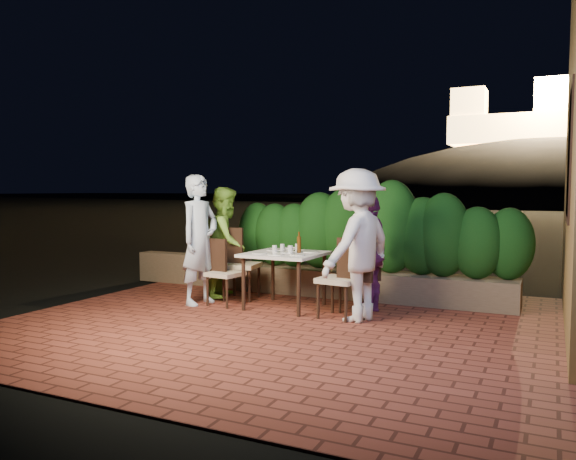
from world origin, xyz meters
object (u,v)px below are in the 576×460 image
Objects in this scene: dining_table at (285,280)px; diner_white at (357,245)px; chair_left_back at (241,264)px; diner_purple at (371,254)px; parapet_lamp at (229,252)px; bowl at (290,249)px; diner_green at (226,242)px; chair_left_front at (225,272)px; beer_bottle at (299,242)px; diner_blue at (200,240)px; chair_right_front at (339,278)px; chair_right_back at (352,279)px.

dining_table is 0.53× the size of diner_white.
dining_table is 0.94× the size of chair_left_back.
diner_purple is 10.93× the size of parapet_lamp.
dining_table is 1.27m from diner_white.
diner_purple is at bearing -18.02° from parapet_lamp.
diner_green reaches higher than bowl.
diner_purple is 2.82m from parapet_lamp.
chair_left_front is 0.48m from chair_left_back.
chair_left_back is 1.09m from parapet_lamp.
diner_purple is (0.95, 0.16, -0.13)m from beer_bottle.
diner_white is (1.16, -0.55, 0.15)m from bowl.
chair_left_front is 0.60× the size of diner_purple.
diner_blue is 0.98× the size of diner_white.
beer_bottle is 0.17× the size of diner_green.
diner_purple is at bearing -164.60° from diner_white.
dining_table is 0.64× the size of diner_purple.
chair_left_back reaches higher than beer_bottle.
chair_left_back is 1.04× the size of chair_right_front.
bowl is 1.26m from diner_blue.
chair_right_front is 0.61× the size of diner_green.
beer_bottle is 0.86m from chair_right_back.
diner_purple is (1.17, -0.04, -0.01)m from bowl.
chair_left_back reaches higher than chair_left_front.
diner_green is at bearing -61.17° from parapet_lamp.
dining_table is 0.89m from chair_left_back.
dining_table is at bearing -79.73° from bowl.
diner_blue is (-1.14, -0.54, 0.13)m from bowl.
diner_green reaches higher than diner_purple.
diner_green is (-2.01, 0.61, 0.32)m from chair_right_front.
chair_left_back is 1.98m from diner_purple.
chair_left_back is at bearing 161.64° from dining_table.
diner_white is (1.95, -0.56, 0.40)m from chair_left_back.
parapet_lamp is at bearing 12.28° from diner_green.
diner_green is (-1.14, 0.35, 0.44)m from dining_table.
diner_purple is at bearing -109.67° from diner_green.
diner_white is at bearing 179.05° from chair_right_front.
chair_left_front reaches higher than chair_right_back.
chair_left_front is 1.49m from parapet_lamp.
diner_purple is (1.95, 0.42, 0.31)m from chair_left_front.
bowl reaches higher than dining_table.
dining_table is 0.60× the size of diner_green.
beer_bottle is 0.86m from chair_right_front.
chair_right_front is at bearing -25.23° from beer_bottle.
diner_white is (1.11, -0.29, 0.55)m from dining_table.
diner_purple reaches higher than chair_right_back.
chair_left_front reaches higher than parapet_lamp.
diner_white reaches higher than dining_table.
chair_left_back is (-0.84, 0.28, 0.15)m from dining_table.
bowl is at bearing -22.77° from chair_right_front.
diner_green is 1.07× the size of diner_purple.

